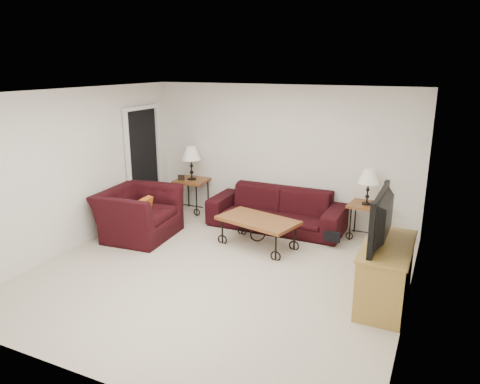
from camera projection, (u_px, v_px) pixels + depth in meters
name	position (u px, v px, depth m)	size (l,w,h in m)	color
ground	(219.00, 272.00, 6.38)	(5.00, 5.00, 0.00)	beige
wall_back	(282.00, 154.00, 8.21)	(5.00, 0.02, 2.50)	silver
wall_front	(83.00, 257.00, 3.85)	(5.00, 0.02, 2.50)	silver
wall_left	(77.00, 169.00, 7.05)	(0.02, 5.00, 2.50)	silver
wall_right	(416.00, 212.00, 5.01)	(0.02, 5.00, 2.50)	silver
ceiling	(217.00, 92.00, 5.69)	(5.00, 5.00, 0.00)	white
doorway	(144.00, 163.00, 8.54)	(0.08, 0.94, 2.04)	black
sofa	(276.00, 209.00, 8.00)	(2.40, 0.94, 0.70)	black
side_table_left	(192.00, 195.00, 8.91)	(0.60, 0.60, 0.66)	brown
side_table_right	(365.00, 221.00, 7.55)	(0.55, 0.55, 0.60)	brown
lamp_left	(191.00, 163.00, 8.73)	(0.37, 0.37, 0.66)	black
lamp_right	(368.00, 187.00, 7.38)	(0.34, 0.34, 0.60)	black
photo_frame_left	(181.00, 178.00, 8.74)	(0.13, 0.02, 0.11)	black
photo_frame_right	(375.00, 205.00, 7.26)	(0.12, 0.02, 0.10)	black
coffee_table	(258.00, 233.00, 7.20)	(1.26, 0.68, 0.47)	brown
armchair	(139.00, 213.00, 7.59)	(1.26, 1.10, 0.82)	black
throw_pillow	(144.00, 209.00, 7.46)	(0.37, 0.10, 0.37)	#C97019
tv_stand	(386.00, 273.00, 5.48)	(0.53, 1.27, 0.76)	#A3813C
television	(389.00, 218.00, 5.29)	(1.14, 0.15, 0.66)	black
backpack	(334.00, 231.00, 7.22)	(0.38, 0.29, 0.50)	black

